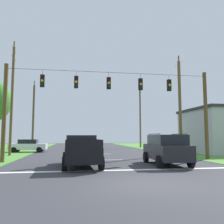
# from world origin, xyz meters

# --- Properties ---
(ground_plane) EXTENTS (120.00, 120.00, 0.00)m
(ground_plane) POSITION_xyz_m (0.00, 0.00, 0.00)
(ground_plane) COLOR #333338
(stop_bar_stripe) EXTENTS (13.59, 0.45, 0.01)m
(stop_bar_stripe) POSITION_xyz_m (0.00, 3.98, 0.00)
(stop_bar_stripe) COLOR white
(stop_bar_stripe) RESTS_ON ground
(lane_dash_0) EXTENTS (2.50, 0.15, 0.01)m
(lane_dash_0) POSITION_xyz_m (0.00, 9.98, 0.00)
(lane_dash_0) COLOR white
(lane_dash_0) RESTS_ON ground
(lane_dash_1) EXTENTS (2.50, 0.15, 0.01)m
(lane_dash_1) POSITION_xyz_m (0.00, 16.55, 0.00)
(lane_dash_1) COLOR white
(lane_dash_1) RESTS_ON ground
(lane_dash_2) EXTENTS (2.50, 0.15, 0.01)m
(lane_dash_2) POSITION_xyz_m (0.00, 23.16, 0.00)
(lane_dash_2) COLOR white
(lane_dash_2) RESTS_ON ground
(lane_dash_3) EXTENTS (2.50, 0.15, 0.01)m
(lane_dash_3) POSITION_xyz_m (0.00, 28.80, 0.00)
(lane_dash_3) COLOR white
(lane_dash_3) RESTS_ON ground
(overhead_signal_span) EXTENTS (16.27, 0.31, 7.29)m
(overhead_signal_span) POSITION_xyz_m (0.18, 9.12, 4.22)
(overhead_signal_span) COLOR brown
(overhead_signal_span) RESTS_ON ground
(pickup_truck) EXTENTS (2.42, 5.46, 1.95)m
(pickup_truck) POSITION_xyz_m (-2.20, 5.96, 0.97)
(pickup_truck) COLOR black
(pickup_truck) RESTS_ON ground
(suv_black) EXTENTS (2.42, 4.89, 2.05)m
(suv_black) POSITION_xyz_m (3.41, 5.94, 1.06)
(suv_black) COLOR black
(suv_black) RESTS_ON ground
(distant_car_crossing_white) EXTENTS (4.32, 2.07, 1.52)m
(distant_car_crossing_white) POSITION_xyz_m (-8.08, 20.82, 0.79)
(distant_car_crossing_white) COLOR silver
(distant_car_crossing_white) RESTS_ON ground
(utility_pole_mid_right) EXTENTS (0.32, 1.74, 10.78)m
(utility_pole_mid_right) POSITION_xyz_m (8.65, 14.96, 5.20)
(utility_pole_mid_right) COLOR brown
(utility_pole_mid_right) RESTS_ON ground
(utility_pole_far_right) EXTENTS (0.28, 1.67, 11.28)m
(utility_pole_far_right) POSITION_xyz_m (8.56, 30.57, 5.64)
(utility_pole_far_right) COLOR brown
(utility_pole_far_right) RESTS_ON ground
(utility_pole_mid_left) EXTENTS (0.26, 1.68, 11.56)m
(utility_pole_mid_left) POSITION_xyz_m (-8.85, 15.52, 5.82)
(utility_pole_mid_left) COLOR brown
(utility_pole_mid_left) RESTS_ON ground
(utility_pole_far_left) EXTENTS (0.32, 1.90, 10.58)m
(utility_pole_far_left) POSITION_xyz_m (-8.94, 29.00, 5.07)
(utility_pole_far_left) COLOR brown
(utility_pole_far_left) RESTS_ON ground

